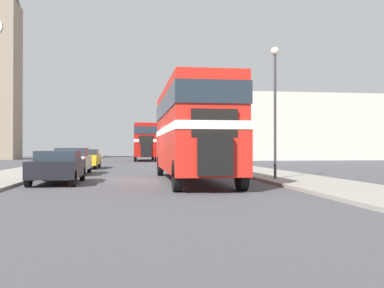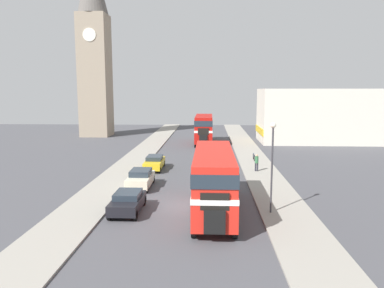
# 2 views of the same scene
# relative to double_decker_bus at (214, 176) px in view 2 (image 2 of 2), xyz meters

# --- Properties ---
(ground_plane) EXTENTS (120.00, 120.00, 0.00)m
(ground_plane) POSITION_rel_double_decker_bus_xyz_m (-1.99, 1.20, -2.43)
(ground_plane) COLOR #47474C
(sidewalk_right) EXTENTS (3.50, 120.00, 0.12)m
(sidewalk_right) POSITION_rel_double_decker_bus_xyz_m (4.76, 1.20, -2.37)
(sidewalk_right) COLOR gray
(sidewalk_right) RESTS_ON ground_plane
(sidewalk_left) EXTENTS (3.50, 120.00, 0.12)m
(sidewalk_left) POSITION_rel_double_decker_bus_xyz_m (-8.74, 1.20, -2.37)
(sidewalk_left) COLOR gray
(sidewalk_left) RESTS_ON ground_plane
(double_decker_bus) EXTENTS (2.54, 10.59, 4.07)m
(double_decker_bus) POSITION_rel_double_decker_bus_xyz_m (0.00, 0.00, 0.00)
(double_decker_bus) COLOR red
(double_decker_bus) RESTS_ON ground_plane
(bus_distant) EXTENTS (2.53, 9.63, 4.18)m
(bus_distant) POSITION_rel_double_decker_bus_xyz_m (-1.12, 31.53, 0.06)
(bus_distant) COLOR #B2140F
(bus_distant) RESTS_ON ground_plane
(car_parked_near) EXTENTS (1.83, 4.00, 1.36)m
(car_parked_near) POSITION_rel_double_decker_bus_xyz_m (-5.65, -0.26, -1.71)
(car_parked_near) COLOR black
(car_parked_near) RESTS_ON ground_plane
(car_parked_mid) EXTENTS (1.80, 4.16, 1.48)m
(car_parked_mid) POSITION_rel_double_decker_bus_xyz_m (-5.94, 6.00, -1.66)
(car_parked_mid) COLOR beige
(car_parked_mid) RESTS_ON ground_plane
(car_parked_far) EXTENTS (1.68, 4.37, 1.38)m
(car_parked_far) POSITION_rel_double_decker_bus_xyz_m (-5.83, 13.07, -1.70)
(car_parked_far) COLOR gold
(car_parked_far) RESTS_ON ground_plane
(pedestrian_walking) EXTENTS (0.34, 0.34, 1.67)m
(pedestrian_walking) POSITION_rel_double_decker_bus_xyz_m (4.32, 12.20, -1.37)
(pedestrian_walking) COLOR #282833
(pedestrian_walking) RESTS_ON sidewalk_right
(bicycle_on_pavement) EXTENTS (0.05, 1.76, 0.78)m
(bicycle_on_pavement) POSITION_rel_double_decker_bus_xyz_m (4.74, 17.90, -1.95)
(bicycle_on_pavement) COLOR black
(bicycle_on_pavement) RESTS_ON sidewalk_right
(street_lamp) EXTENTS (0.36, 0.36, 5.86)m
(street_lamp) POSITION_rel_double_decker_bus_xyz_m (3.70, -0.25, 1.52)
(street_lamp) COLOR #38383D
(street_lamp) RESTS_ON sidewalk_right
(church_tower) EXTENTS (5.04, 5.04, 31.15)m
(church_tower) POSITION_rel_double_decker_bus_xyz_m (-19.88, 40.29, 13.49)
(church_tower) COLOR gray
(church_tower) RESTS_ON ground_plane
(shop_building_block) EXTENTS (21.64, 8.84, 8.14)m
(shop_building_block) POSITION_rel_double_decker_bus_xyz_m (18.24, 34.13, 1.64)
(shop_building_block) COLOR beige
(shop_building_block) RESTS_ON ground_plane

